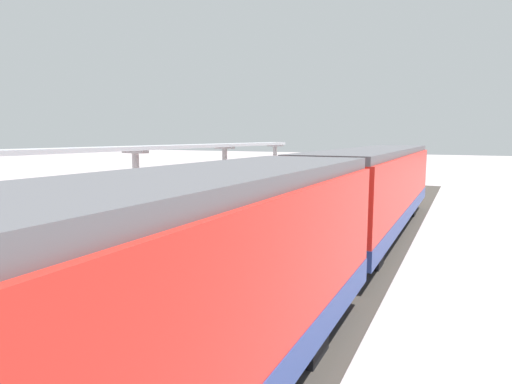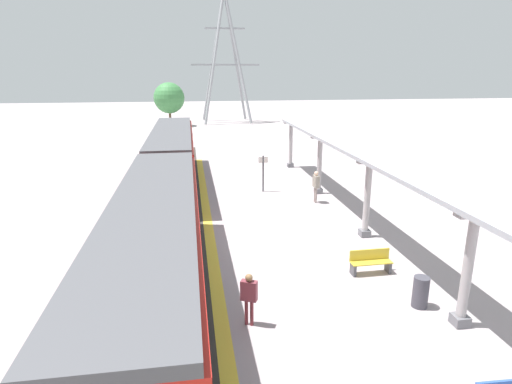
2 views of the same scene
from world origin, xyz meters
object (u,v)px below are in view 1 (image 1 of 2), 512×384
(canopy_pillar_nearest, at_px, (275,169))
(passenger_waiting_near_edge, at_px, (324,200))
(canopy_pillar_second, at_px, (225,177))
(train_near_carriage, at_px, (376,189))
(trash_bin, at_px, (225,203))
(bench_near_end, at_px, (209,212))
(passenger_by_the_benches, at_px, (30,236))
(canopy_pillar_third, at_px, (137,192))
(bench_mid_platform, at_px, (268,194))

(canopy_pillar_nearest, relative_size, passenger_waiting_near_edge, 2.14)
(canopy_pillar_nearest, bearing_deg, canopy_pillar_second, 90.00)
(canopy_pillar_nearest, bearing_deg, train_near_carriage, 133.67)
(train_near_carriage, height_order, passenger_waiting_near_edge, train_near_carriage)
(trash_bin, bearing_deg, train_near_carriage, 171.66)
(train_near_carriage, relative_size, passenger_waiting_near_edge, 9.15)
(train_near_carriage, distance_m, canopy_pillar_nearest, 12.44)
(canopy_pillar_nearest, xyz_separation_m, bench_near_end, (-1.22, 10.25, -1.29))
(trash_bin, height_order, passenger_by_the_benches, passenger_by_the_benches)
(train_near_carriage, distance_m, passenger_waiting_near_edge, 3.03)
(trash_bin, height_order, passenger_waiting_near_edge, passenger_waiting_near_edge)
(train_near_carriage, xyz_separation_m, canopy_pillar_third, (8.59, 4.63, -0.10))
(bench_near_end, relative_size, passenger_waiting_near_edge, 0.94)
(canopy_pillar_second, height_order, bench_mid_platform, canopy_pillar_second)
(bench_mid_platform, xyz_separation_m, trash_bin, (0.45, 4.39, 0.06))
(canopy_pillar_second, relative_size, passenger_waiting_near_edge, 2.14)
(bench_mid_platform, bearing_deg, passenger_waiting_near_edge, 139.13)
(bench_near_end, xyz_separation_m, passenger_by_the_benches, (0.50, 8.55, 0.67))
(train_near_carriage, distance_m, canopy_pillar_third, 9.75)
(canopy_pillar_second, bearing_deg, trash_bin, 120.23)
(canopy_pillar_nearest, distance_m, trash_bin, 7.95)
(canopy_pillar_nearest, distance_m, canopy_pillar_third, 13.62)
(bench_near_end, height_order, passenger_by_the_benches, passenger_by_the_benches)
(passenger_waiting_near_edge, bearing_deg, canopy_pillar_nearest, -52.03)
(canopy_pillar_nearest, distance_m, passenger_by_the_benches, 18.82)
(canopy_pillar_nearest, xyz_separation_m, trash_bin, (-0.64, 7.83, -1.24))
(canopy_pillar_second, xyz_separation_m, bench_mid_platform, (-1.09, -3.29, -1.29))
(canopy_pillar_third, xyz_separation_m, bench_mid_platform, (-1.09, -10.18, -1.29))
(canopy_pillar_third, height_order, passenger_by_the_benches, canopy_pillar_third)
(trash_bin, bearing_deg, canopy_pillar_second, -59.77)
(passenger_waiting_near_edge, bearing_deg, train_near_carriage, 153.03)
(canopy_pillar_nearest, height_order, passenger_by_the_benches, canopy_pillar_nearest)
(bench_mid_platform, height_order, passenger_by_the_benches, passenger_by_the_benches)
(canopy_pillar_nearest, xyz_separation_m, canopy_pillar_second, (0.00, 6.73, 0.00))
(canopy_pillar_third, relative_size, bench_mid_platform, 2.26)
(bench_near_end, xyz_separation_m, passenger_waiting_near_edge, (-4.77, -2.58, 0.56))
(canopy_pillar_third, xyz_separation_m, passenger_waiting_near_edge, (-5.99, -5.95, -0.74))
(bench_mid_platform, xyz_separation_m, passenger_by_the_benches, (0.38, 15.36, 0.67))
(canopy_pillar_third, distance_m, bench_mid_platform, 10.32)
(canopy_pillar_second, xyz_separation_m, passenger_waiting_near_edge, (-5.99, 0.94, -0.74))
(canopy_pillar_second, relative_size, bench_near_end, 2.27)
(canopy_pillar_second, xyz_separation_m, passenger_by_the_benches, (-0.71, 12.06, -0.62))
(canopy_pillar_nearest, height_order, canopy_pillar_second, same)
(bench_mid_platform, bearing_deg, trash_bin, 84.08)
(train_near_carriage, relative_size, canopy_pillar_third, 4.28)
(trash_bin, distance_m, passenger_waiting_near_edge, 5.37)
(passenger_waiting_near_edge, bearing_deg, bench_near_end, 28.37)
(canopy_pillar_third, bearing_deg, bench_near_end, -109.81)
(canopy_pillar_nearest, height_order, trash_bin, canopy_pillar_nearest)
(canopy_pillar_nearest, bearing_deg, bench_mid_platform, 107.65)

